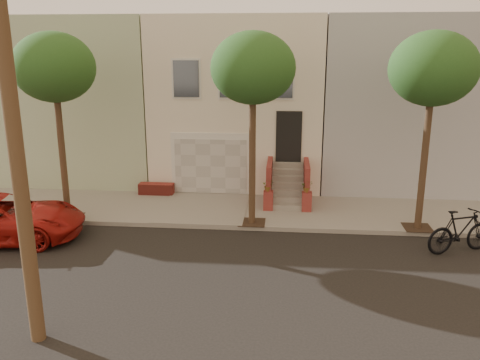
{
  "coord_description": "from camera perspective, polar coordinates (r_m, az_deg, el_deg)",
  "views": [
    {
      "loc": [
        2.07,
        -11.89,
        5.92
      ],
      "look_at": [
        0.68,
        3.0,
        1.88
      ],
      "focal_mm": 36.84,
      "sensor_mm": 36.0,
      "label": 1
    }
  ],
  "objects": [
    {
      "name": "tree_mid",
      "position": [
        15.84,
        1.5,
        12.69
      ],
      "size": [
        2.7,
        2.57,
        6.3
      ],
      "color": "#2D2116",
      "rests_on": "sidewalk"
    },
    {
      "name": "sidewalk",
      "position": [
        18.32,
        -1.43,
        -3.51
      ],
      "size": [
        40.0,
        3.7,
        0.15
      ],
      "primitive_type": "cube",
      "color": "gray",
      "rests_on": "ground"
    },
    {
      "name": "motorcycle",
      "position": [
        16.02,
        24.18,
        -5.42
      ],
      "size": [
        2.3,
        1.4,
        1.34
      ],
      "primitive_type": "imported",
      "rotation": [
        0.0,
        0.0,
        1.95
      ],
      "color": "black",
      "rests_on": "ground"
    },
    {
      "name": "ground",
      "position": [
        13.44,
        -4.15,
        -11.07
      ],
      "size": [
        90.0,
        90.0,
        0.0
      ],
      "primitive_type": "plane",
      "color": "black",
      "rests_on": "ground"
    },
    {
      "name": "tree_left",
      "position": [
        17.52,
        -20.73,
        11.98
      ],
      "size": [
        2.7,
        2.57,
        6.3
      ],
      "color": "#2D2116",
      "rests_on": "sidewalk"
    },
    {
      "name": "tree_right",
      "position": [
        16.41,
        21.47,
        11.77
      ],
      "size": [
        2.7,
        2.57,
        6.3
      ],
      "color": "#2D2116",
      "rests_on": "sidewalk"
    },
    {
      "name": "house_row",
      "position": [
        23.28,
        0.22,
        9.5
      ],
      "size": [
        33.1,
        11.7,
        7.0
      ],
      "color": "beige",
      "rests_on": "sidewalk"
    }
  ]
}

